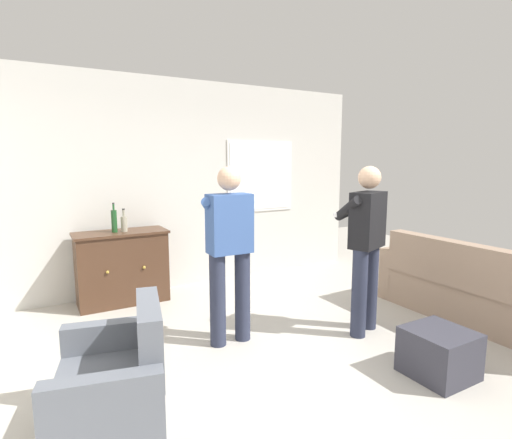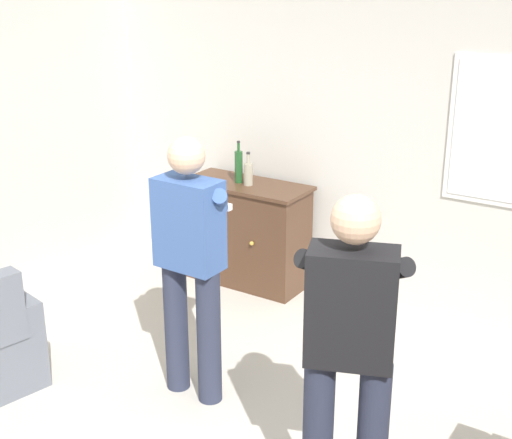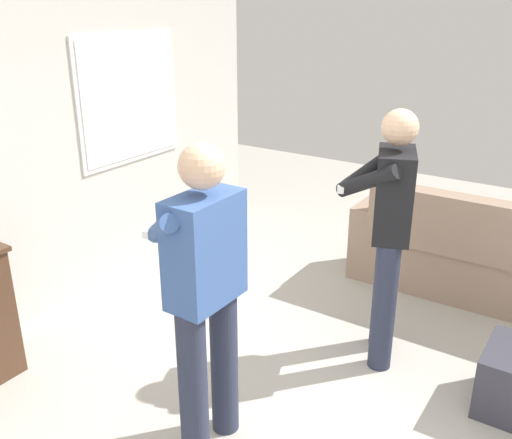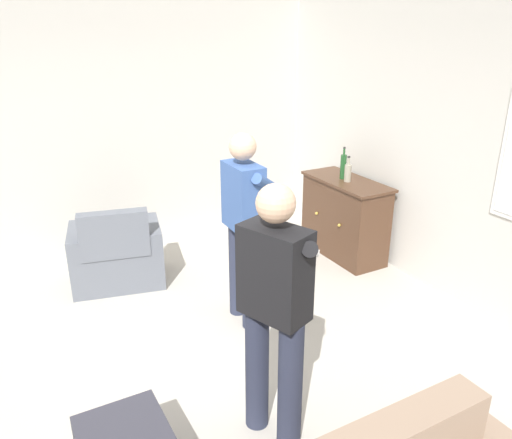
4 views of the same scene
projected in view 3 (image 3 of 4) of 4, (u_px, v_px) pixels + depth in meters
The scene contains 4 objects.
wall_back_with_window at pixel (20, 131), 3.99m from camera, with size 5.20×0.15×2.80m.
couch at pixel (507, 268), 4.39m from camera, with size 0.57×2.47×0.89m.
person_standing_left at pixel (204, 289), 2.81m from camera, with size 0.56×0.48×1.68m.
person_standing_right at pixel (389, 227), 3.57m from camera, with size 0.52×0.52×1.68m.
Camera 3 is at (-2.35, -0.89, 2.29)m, focal length 40.00 mm.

